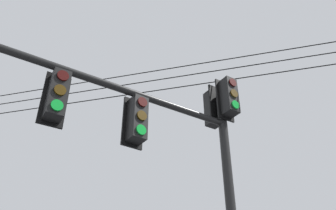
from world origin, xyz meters
name	(u,v)px	position (x,y,z in m)	size (l,w,h in m)	color
signal_mast_assembly	(181,142)	(-0.39, -1.75, 4.71)	(1.29, 5.58, 6.54)	black
overhead_wire_span	(260,64)	(0.12, 0.17, 6.95)	(14.57, 17.19, 1.13)	black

